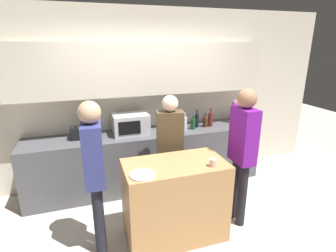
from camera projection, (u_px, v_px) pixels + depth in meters
The scene contains 18 objects.
ground_plane at pixel (179, 243), 2.98m from camera, with size 14.00×14.00×0.00m, color beige.
back_wall at pixel (143, 87), 4.03m from camera, with size 6.40×0.40×2.70m.
back_counter at pixel (149, 159), 4.11m from camera, with size 3.60×0.62×0.89m.
kitchen_island at pixel (175, 200), 2.99m from camera, with size 1.13×0.61×0.93m.
microwave at pixel (131, 124), 3.89m from camera, with size 0.52×0.39×0.30m.
toaster at pixel (80, 133), 3.69m from camera, with size 0.26×0.16×0.18m.
potted_plant at pixel (235, 111), 4.40m from camera, with size 0.14×0.14×0.39m.
bottle_0 at pixel (179, 125), 4.02m from camera, with size 0.07×0.07×0.23m.
bottle_1 at pixel (184, 123), 4.08m from camera, with size 0.09×0.09×0.27m.
bottle_2 at pixel (193, 124), 4.11m from camera, with size 0.07×0.07×0.23m.
bottle_3 at pixel (197, 120), 4.19m from camera, with size 0.07×0.07×0.29m.
bottle_4 at pixel (205, 121), 4.22m from camera, with size 0.08×0.08×0.23m.
bottle_5 at pixel (210, 119), 4.24m from camera, with size 0.07×0.07×0.30m.
plate_on_island at pixel (143, 175), 2.59m from camera, with size 0.26×0.26×0.01m.
cup_0 at pixel (213, 163), 2.77m from camera, with size 0.08×0.08×0.08m.
person_left at pixel (243, 146), 3.08m from camera, with size 0.22×0.34×1.71m.
person_center at pixel (170, 144), 3.40m from camera, with size 0.37×0.26×1.57m.
person_right at pixel (94, 167), 2.63m from camera, with size 0.22×0.35×1.67m.
Camera 1 is at (-0.88, -2.28, 2.18)m, focal length 28.00 mm.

